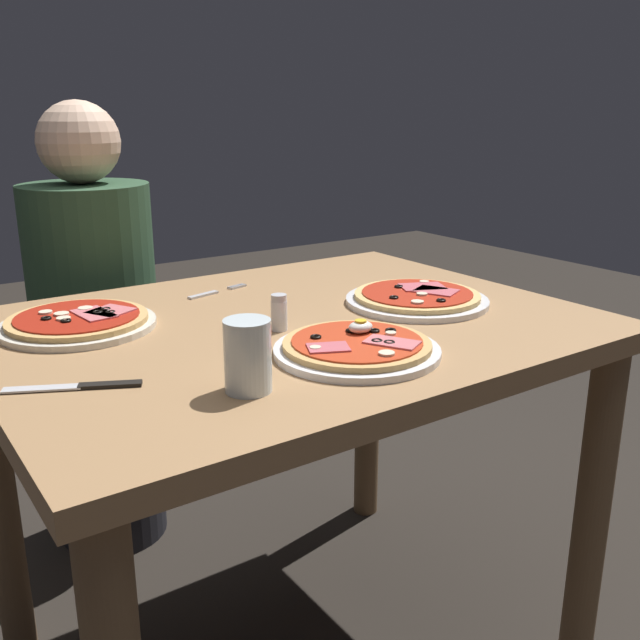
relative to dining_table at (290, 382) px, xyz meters
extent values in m
cube|color=#9E754C|center=(0.00, 0.00, 0.11)|extent=(1.11, 0.86, 0.04)
cylinder|color=brown|center=(0.49, -0.37, -0.28)|extent=(0.07, 0.07, 0.73)
cylinder|color=brown|center=(-0.49, 0.37, -0.28)|extent=(0.07, 0.07, 0.73)
cylinder|color=brown|center=(0.49, 0.37, -0.28)|extent=(0.07, 0.07, 0.73)
cylinder|color=white|center=(-0.01, -0.23, 0.13)|extent=(0.28, 0.28, 0.01)
cylinder|color=tan|center=(-0.01, -0.23, 0.14)|extent=(0.24, 0.24, 0.01)
cylinder|color=red|center=(-0.01, -0.23, 0.15)|extent=(0.22, 0.22, 0.00)
torus|color=black|center=(0.02, -0.27, 0.15)|extent=(0.02, 0.02, 0.00)
torus|color=black|center=(0.01, -0.19, 0.15)|extent=(0.02, 0.02, 0.00)
torus|color=black|center=(0.06, -0.22, 0.15)|extent=(0.02, 0.02, 0.00)
torus|color=black|center=(-0.06, -0.18, 0.15)|extent=(0.02, 0.02, 0.00)
torus|color=black|center=(0.04, -0.21, 0.15)|extent=(0.02, 0.02, 0.00)
torus|color=black|center=(0.01, -0.25, 0.15)|extent=(0.02, 0.02, 0.00)
cube|color=#D16B70|center=(0.02, -0.27, 0.15)|extent=(0.08, 0.10, 0.00)
cube|color=#C65B66|center=(-0.08, -0.23, 0.15)|extent=(0.08, 0.07, 0.00)
cylinder|color=beige|center=(0.05, -0.24, 0.15)|extent=(0.02, 0.02, 0.00)
cylinder|color=beige|center=(-0.02, -0.31, 0.15)|extent=(0.03, 0.03, 0.00)
cylinder|color=beige|center=(-0.09, -0.23, 0.15)|extent=(0.02, 0.02, 0.00)
ellipsoid|color=white|center=(0.02, -0.20, 0.16)|extent=(0.04, 0.03, 0.02)
cylinder|color=yellow|center=(0.02, -0.20, 0.17)|extent=(0.02, 0.02, 0.00)
cylinder|color=silver|center=(-0.35, 0.18, 0.13)|extent=(0.28, 0.28, 0.01)
cylinder|color=tan|center=(-0.35, 0.18, 0.14)|extent=(0.25, 0.25, 0.01)
cylinder|color=#A82314|center=(-0.35, 0.18, 0.15)|extent=(0.22, 0.22, 0.00)
torus|color=black|center=(-0.31, 0.17, 0.15)|extent=(0.02, 0.02, 0.00)
torus|color=black|center=(-0.37, 0.15, 0.15)|extent=(0.02, 0.02, 0.00)
torus|color=black|center=(-0.29, 0.16, 0.15)|extent=(0.02, 0.02, 0.00)
torus|color=black|center=(-0.29, 0.18, 0.15)|extent=(0.02, 0.02, 0.00)
torus|color=black|center=(-0.40, 0.18, 0.15)|extent=(0.02, 0.02, 0.00)
cube|color=#D16B70|center=(-0.32, 0.17, 0.15)|extent=(0.06, 0.10, 0.00)
cube|color=#D16B70|center=(-0.29, 0.17, 0.15)|extent=(0.09, 0.09, 0.00)
cylinder|color=beige|center=(-0.37, 0.20, 0.15)|extent=(0.03, 0.03, 0.00)
cylinder|color=beige|center=(-0.32, 0.21, 0.15)|extent=(0.03, 0.03, 0.00)
cylinder|color=beige|center=(-0.37, 0.16, 0.15)|extent=(0.03, 0.03, 0.00)
cylinder|color=beige|center=(-0.39, 0.22, 0.15)|extent=(0.02, 0.02, 0.00)
cylinder|color=white|center=(0.28, -0.05, 0.13)|extent=(0.29, 0.29, 0.01)
cylinder|color=#DBB26B|center=(0.28, -0.05, 0.14)|extent=(0.26, 0.26, 0.01)
cylinder|color=#B72D19|center=(0.28, -0.05, 0.15)|extent=(0.23, 0.23, 0.00)
torus|color=black|center=(0.27, 0.00, 0.15)|extent=(0.02, 0.02, 0.00)
torus|color=black|center=(0.27, -0.13, 0.15)|extent=(0.02, 0.02, 0.00)
torus|color=black|center=(0.21, -0.06, 0.15)|extent=(0.02, 0.02, 0.00)
cube|color=#C65B66|center=(0.31, -0.03, 0.15)|extent=(0.11, 0.10, 0.00)
cube|color=#C65B66|center=(0.31, -0.07, 0.15)|extent=(0.09, 0.10, 0.00)
cylinder|color=beige|center=(0.22, -0.11, 0.15)|extent=(0.02, 0.02, 0.00)
cylinder|color=beige|center=(0.35, 0.00, 0.15)|extent=(0.02, 0.02, 0.00)
cylinder|color=beige|center=(0.27, -0.07, 0.15)|extent=(0.02, 0.02, 0.00)
cylinder|color=silver|center=(-0.23, -0.26, 0.18)|extent=(0.07, 0.07, 0.11)
cylinder|color=silver|center=(-0.23, -0.26, 0.16)|extent=(0.06, 0.06, 0.07)
cube|color=silver|center=(-0.06, 0.26, 0.13)|extent=(0.08, 0.03, 0.00)
cube|color=silver|center=(0.04, 0.27, 0.13)|extent=(0.04, 0.01, 0.00)
cube|color=silver|center=(0.04, 0.28, 0.13)|extent=(0.04, 0.01, 0.00)
cube|color=silver|center=(0.04, 0.28, 0.13)|extent=(0.04, 0.01, 0.00)
cube|color=silver|center=(0.04, 0.29, 0.13)|extent=(0.04, 0.01, 0.00)
cube|color=silver|center=(-0.48, -0.09, 0.13)|extent=(0.11, 0.07, 0.00)
cube|color=black|center=(-0.39, -0.13, 0.13)|extent=(0.09, 0.06, 0.01)
cylinder|color=white|center=(-0.05, -0.04, 0.15)|extent=(0.03, 0.03, 0.05)
cylinder|color=silver|center=(-0.05, -0.04, 0.19)|extent=(0.03, 0.03, 0.01)
cylinder|color=black|center=(-0.16, 0.69, -0.42)|extent=(0.29, 0.29, 0.46)
cylinder|color=#2D4C33|center=(-0.16, 0.69, 0.07)|extent=(0.32, 0.32, 0.52)
sphere|color=beige|center=(-0.16, 0.69, 0.43)|extent=(0.20, 0.20, 0.20)
camera|label=1|loc=(-0.69, -1.09, 0.52)|focal=39.72mm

